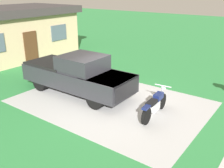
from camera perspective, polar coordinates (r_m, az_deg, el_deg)
ground_plane at (r=11.38m, az=-0.31°, el=-4.01°), size 80.00×80.00×0.00m
driveway_pad at (r=11.38m, az=-0.31°, el=-3.99°), size 5.72×8.07×0.01m
motorcycle at (r=10.15m, az=9.57°, el=-4.59°), size 2.21×0.70×1.09m
pickup_truck at (r=12.17m, az=-8.02°, el=2.28°), size 2.05×5.65×1.90m
neighbor_house at (r=19.79m, az=-22.33°, el=10.59°), size 9.60×5.60×3.50m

